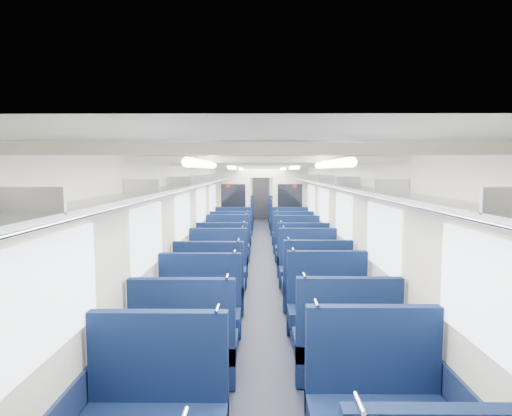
# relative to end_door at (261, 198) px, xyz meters

# --- Properties ---
(floor) EXTENTS (2.80, 18.00, 0.01)m
(floor) POSITION_rel_end_door_xyz_m (0.00, -8.94, -1.00)
(floor) COLOR black
(floor) RESTS_ON ground
(ceiling) EXTENTS (2.80, 18.00, 0.01)m
(ceiling) POSITION_rel_end_door_xyz_m (0.00, -8.94, 1.35)
(ceiling) COLOR silver
(ceiling) RESTS_ON wall_left
(wall_left) EXTENTS (0.02, 18.00, 2.35)m
(wall_left) POSITION_rel_end_door_xyz_m (-1.40, -8.94, 0.18)
(wall_left) COLOR beige
(wall_left) RESTS_ON floor
(dado_left) EXTENTS (0.03, 17.90, 0.70)m
(dado_left) POSITION_rel_end_door_xyz_m (-1.39, -8.94, -0.65)
(dado_left) COLOR #121D3C
(dado_left) RESTS_ON floor
(wall_right) EXTENTS (0.02, 18.00, 2.35)m
(wall_right) POSITION_rel_end_door_xyz_m (1.40, -8.94, 0.18)
(wall_right) COLOR beige
(wall_right) RESTS_ON floor
(dado_right) EXTENTS (0.03, 17.90, 0.70)m
(dado_right) POSITION_rel_end_door_xyz_m (1.39, -8.94, -0.65)
(dado_right) COLOR #121D3C
(dado_right) RESTS_ON floor
(wall_far) EXTENTS (2.80, 0.02, 2.35)m
(wall_far) POSITION_rel_end_door_xyz_m (0.00, 0.06, 0.18)
(wall_far) COLOR beige
(wall_far) RESTS_ON floor
(luggage_rack_left) EXTENTS (0.36, 17.40, 0.18)m
(luggage_rack_left) POSITION_rel_end_door_xyz_m (-1.21, -8.94, 0.97)
(luggage_rack_left) COLOR #B2B5BA
(luggage_rack_left) RESTS_ON wall_left
(luggage_rack_right) EXTENTS (0.36, 17.40, 0.18)m
(luggage_rack_right) POSITION_rel_end_door_xyz_m (1.21, -8.94, 0.97)
(luggage_rack_right) COLOR #B2B5BA
(luggage_rack_right) RESTS_ON wall_right
(windows) EXTENTS (2.78, 15.60, 0.75)m
(windows) POSITION_rel_end_door_xyz_m (0.00, -9.40, 0.42)
(windows) COLOR white
(windows) RESTS_ON wall_left
(ceiling_fittings) EXTENTS (2.70, 16.06, 0.11)m
(ceiling_fittings) POSITION_rel_end_door_xyz_m (0.00, -9.20, 1.29)
(ceiling_fittings) COLOR beige
(ceiling_fittings) RESTS_ON ceiling
(end_door) EXTENTS (0.75, 0.06, 2.00)m
(end_door) POSITION_rel_end_door_xyz_m (0.00, 0.00, 0.00)
(end_door) COLOR black
(end_door) RESTS_ON floor
(bulkhead) EXTENTS (2.80, 0.10, 2.35)m
(bulkhead) POSITION_rel_end_door_xyz_m (-0.00, -6.03, 0.23)
(bulkhead) COLOR beige
(bulkhead) RESTS_ON floor
(seat_3) EXTENTS (1.06, 0.58, 1.18)m
(seat_3) POSITION_rel_end_door_xyz_m (0.83, -15.99, -0.64)
(seat_3) COLOR #0F1F48
(seat_3) RESTS_ON floor
(seat_4) EXTENTS (1.06, 0.58, 1.18)m
(seat_4) POSITION_rel_end_door_xyz_m (-0.83, -14.86, -0.64)
(seat_4) COLOR #0F1F48
(seat_4) RESTS_ON floor
(seat_5) EXTENTS (1.06, 0.58, 1.18)m
(seat_5) POSITION_rel_end_door_xyz_m (0.83, -14.81, -0.64)
(seat_5) COLOR #0F1F48
(seat_5) RESTS_ON floor
(seat_6) EXTENTS (1.06, 0.58, 1.18)m
(seat_6) POSITION_rel_end_door_xyz_m (-0.83, -13.88, -0.64)
(seat_6) COLOR #0F1F48
(seat_6) RESTS_ON floor
(seat_7) EXTENTS (1.06, 0.58, 1.18)m
(seat_7) POSITION_rel_end_door_xyz_m (0.83, -13.71, -0.64)
(seat_7) COLOR #0F1F48
(seat_7) RESTS_ON floor
(seat_8) EXTENTS (1.06, 0.58, 1.18)m
(seat_8) POSITION_rel_end_door_xyz_m (-0.83, -12.69, -0.64)
(seat_8) COLOR #0F1F48
(seat_8) RESTS_ON floor
(seat_9) EXTENTS (1.06, 0.58, 1.18)m
(seat_9) POSITION_rel_end_door_xyz_m (0.83, -12.55, -0.64)
(seat_9) COLOR #0F1F48
(seat_9) RESTS_ON floor
(seat_10) EXTENTS (1.06, 0.58, 1.18)m
(seat_10) POSITION_rel_end_door_xyz_m (-0.83, -11.52, -0.64)
(seat_10) COLOR #0F1F48
(seat_10) RESTS_ON floor
(seat_11) EXTENTS (1.06, 0.58, 1.18)m
(seat_11) POSITION_rel_end_door_xyz_m (0.83, -11.49, -0.64)
(seat_11) COLOR #0F1F48
(seat_11) RESTS_ON floor
(seat_12) EXTENTS (1.06, 0.58, 1.18)m
(seat_12) POSITION_rel_end_door_xyz_m (-0.83, -10.38, -0.64)
(seat_12) COLOR #0F1F48
(seat_12) RESTS_ON floor
(seat_13) EXTENTS (1.06, 0.58, 1.18)m
(seat_13) POSITION_rel_end_door_xyz_m (0.83, -10.40, -0.64)
(seat_13) COLOR #0F1F48
(seat_13) RESTS_ON floor
(seat_14) EXTENTS (1.06, 0.58, 1.18)m
(seat_14) POSITION_rel_end_door_xyz_m (-0.83, -9.08, -0.64)
(seat_14) COLOR #0F1F48
(seat_14) RESTS_ON floor
(seat_15) EXTENTS (1.06, 0.58, 1.18)m
(seat_15) POSITION_rel_end_door_xyz_m (0.83, -9.28, -0.64)
(seat_15) COLOR #0F1F48
(seat_15) RESTS_ON floor
(seat_16) EXTENTS (1.06, 0.58, 1.18)m
(seat_16) POSITION_rel_end_door_xyz_m (-0.83, -7.98, -0.64)
(seat_16) COLOR #0F1F48
(seat_16) RESTS_ON floor
(seat_17) EXTENTS (1.06, 0.58, 1.18)m
(seat_17) POSITION_rel_end_door_xyz_m (0.83, -7.92, -0.64)
(seat_17) COLOR #0F1F48
(seat_17) RESTS_ON floor
(seat_18) EXTENTS (1.06, 0.58, 1.18)m
(seat_18) POSITION_rel_end_door_xyz_m (-0.83, -6.95, -0.64)
(seat_18) COLOR #0F1F48
(seat_18) RESTS_ON floor
(seat_19) EXTENTS (1.06, 0.58, 1.18)m
(seat_19) POSITION_rel_end_door_xyz_m (0.83, -6.94, -0.64)
(seat_19) COLOR #0F1F48
(seat_19) RESTS_ON floor
(seat_20) EXTENTS (1.06, 0.58, 1.18)m
(seat_20) POSITION_rel_end_door_xyz_m (-0.83, -4.72, -0.64)
(seat_20) COLOR #0F1F48
(seat_20) RESTS_ON floor
(seat_21) EXTENTS (1.06, 0.58, 1.18)m
(seat_21) POSITION_rel_end_door_xyz_m (0.83, -4.75, -0.64)
(seat_21) COLOR #0F1F48
(seat_21) RESTS_ON floor
(seat_22) EXTENTS (1.06, 0.58, 1.18)m
(seat_22) POSITION_rel_end_door_xyz_m (-0.83, -3.68, -0.64)
(seat_22) COLOR #0F1F48
(seat_22) RESTS_ON floor
(seat_23) EXTENTS (1.06, 0.58, 1.18)m
(seat_23) POSITION_rel_end_door_xyz_m (0.83, -3.74, -0.64)
(seat_23) COLOR #0F1F48
(seat_23) RESTS_ON floor
(seat_24) EXTENTS (1.06, 0.58, 1.18)m
(seat_24) POSITION_rel_end_door_xyz_m (-0.83, -2.51, -0.64)
(seat_24) COLOR #0F1F48
(seat_24) RESTS_ON floor
(seat_25) EXTENTS (1.06, 0.58, 1.18)m
(seat_25) POSITION_rel_end_door_xyz_m (0.83, -2.61, -0.64)
(seat_25) COLOR #0F1F48
(seat_25) RESTS_ON floor
(seat_26) EXTENTS (1.06, 0.58, 1.18)m
(seat_26) POSITION_rel_end_door_xyz_m (-0.83, -1.25, -0.64)
(seat_26) COLOR #0F1F48
(seat_26) RESTS_ON floor
(seat_27) EXTENTS (1.06, 0.58, 1.18)m
(seat_27) POSITION_rel_end_door_xyz_m (0.83, -1.27, -0.64)
(seat_27) COLOR #0F1F48
(seat_27) RESTS_ON floor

